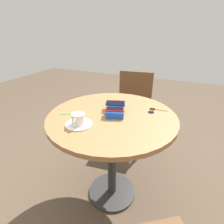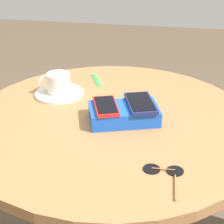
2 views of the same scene
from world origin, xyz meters
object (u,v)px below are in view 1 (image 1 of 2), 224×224
chair_far_side (133,106)px  coffee_cup (78,119)px  phone_box (116,110)px  phone_red (115,109)px  round_table (112,131)px  sunglasses (153,111)px  phone_navy (115,103)px  saucer (79,124)px  lanyard_strap (69,114)px

chair_far_side → coffee_cup: bearing=-1.8°
phone_box → phone_red: 0.06m
phone_red → chair_far_side: chair_far_side is taller
round_table → phone_box: phone_box is taller
phone_red → coffee_cup: bearing=-39.2°
phone_red → sunglasses: size_ratio=1.06×
phone_box → chair_far_side: chair_far_side is taller
phone_red → coffee_cup: size_ratio=1.27×
phone_navy → saucer: size_ratio=0.94×
phone_red → lanyard_strap: (0.09, -0.30, -0.05)m
coffee_cup → sunglasses: coffee_cup is taller
phone_navy → sunglasses: phone_navy is taller
coffee_cup → chair_far_side: bearing=178.2°
round_table → phone_red: phone_red is taller
phone_navy → coffee_cup: bearing=-23.0°
round_table → saucer: bearing=-32.8°
round_table → sunglasses: (-0.17, 0.25, 0.14)m
phone_navy → lanyard_strap: 0.34m
phone_navy → round_table: bearing=5.9°
coffee_cup → chair_far_side: (-1.09, 0.03, -0.35)m
round_table → saucer: size_ratio=5.33×
saucer → sunglasses: (-0.38, 0.38, -0.00)m
phone_navy → sunglasses: bearing=108.9°
phone_navy → coffee_cup: coffee_cup is taller
round_table → phone_red: (0.01, 0.03, 0.19)m
phone_box → phone_navy: 0.06m
phone_box → lanyard_strap: 0.32m
phone_box → saucer: 0.29m
lanyard_strap → chair_far_side: chair_far_side is taller
phone_red → lanyard_strap: bearing=-72.8°
phone_navy → saucer: (0.29, -0.13, -0.05)m
round_table → sunglasses: 0.33m
phone_red → saucer: phone_red is taller
round_table → saucer: saucer is taller
chair_far_side → round_table: bearing=6.5°
phone_red → sunglasses: (-0.19, 0.22, -0.05)m
round_table → coffee_cup: 0.31m
round_table → phone_navy: phone_navy is taller
round_table → lanyard_strap: 0.33m
sunglasses → chair_far_side: chair_far_side is taller
coffee_cup → chair_far_side: coffee_cup is taller
phone_box → phone_navy: bearing=-157.2°
saucer → phone_red: bearing=140.4°
sunglasses → chair_far_side: bearing=-153.8°
phone_box → chair_far_side: (-0.84, -0.11, -0.33)m
phone_red → sunglasses: 0.29m
coffee_cup → lanyard_strap: coffee_cup is taller
coffee_cup → saucer: bearing=-169.4°
sunglasses → lanyard_strap: bearing=-61.9°
lanyard_strap → phone_red: bearing=107.2°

